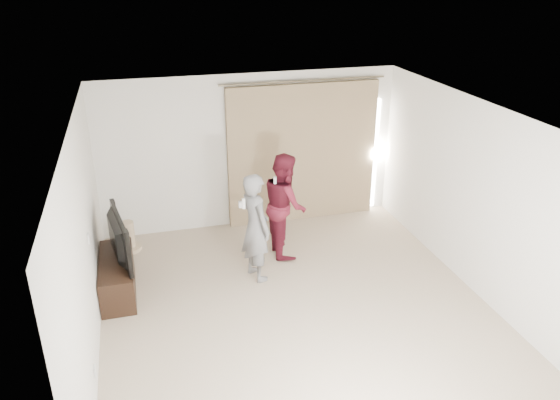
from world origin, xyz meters
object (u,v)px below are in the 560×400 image
(person_man, at_px, (255,227))
(person_woman, at_px, (285,204))
(tv_console, at_px, (117,276))
(tv, at_px, (112,239))

(person_man, height_order, person_woman, person_woman)
(person_woman, bearing_deg, person_man, -134.41)
(tv_console, relative_size, tv, 1.11)
(person_man, bearing_deg, person_woman, 45.59)
(tv, distance_m, person_woman, 2.58)
(tv_console, xyz_separation_m, tv, (0.00, 0.00, 0.58))
(tv_console, bearing_deg, person_woman, 11.09)
(tv, relative_size, person_man, 0.72)
(person_man, bearing_deg, tv, 176.55)
(person_woman, bearing_deg, tv, -168.91)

